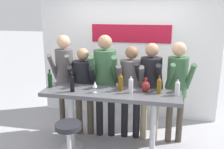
{
  "coord_description": "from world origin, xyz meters",
  "views": [
    {
      "loc": [
        0.78,
        -3.53,
        2.26
      ],
      "look_at": [
        0.0,
        0.09,
        1.28
      ],
      "focal_mm": 40.0,
      "sensor_mm": 36.0,
      "label": 1
    }
  ],
  "objects_px": {
    "person_left": "(84,83)",
    "bar_stool": "(69,141)",
    "person_center": "(131,83)",
    "wine_bottle_2": "(177,87)",
    "wine_bottle_0": "(121,82)",
    "wine_glass_1": "(72,79)",
    "wine_bottle_3": "(131,85)",
    "wine_bottle_5": "(72,83)",
    "decorative_vase": "(146,86)",
    "person_right": "(177,82)",
    "person_center_right": "(151,82)",
    "tasting_table": "(111,102)",
    "person_center_left": "(105,75)",
    "wine_bottle_4": "(50,79)",
    "wine_glass_0": "(95,85)",
    "person_far_left": "(65,72)",
    "wine_bottle_1": "(159,85)"
  },
  "relations": [
    {
      "from": "bar_stool",
      "to": "decorative_vase",
      "type": "height_order",
      "value": "decorative_vase"
    },
    {
      "from": "wine_bottle_2",
      "to": "bar_stool",
      "type": "bearing_deg",
      "value": -154.33
    },
    {
      "from": "wine_bottle_3",
      "to": "wine_bottle_0",
      "type": "bearing_deg",
      "value": 158.7
    },
    {
      "from": "person_center",
      "to": "person_right",
      "type": "bearing_deg",
      "value": -3.58
    },
    {
      "from": "wine_bottle_1",
      "to": "wine_bottle_2",
      "type": "xyz_separation_m",
      "value": [
        0.26,
        -0.02,
        -0.01
      ]
    },
    {
      "from": "person_center",
      "to": "person_center_right",
      "type": "height_order",
      "value": "person_center_right"
    },
    {
      "from": "tasting_table",
      "to": "person_left",
      "type": "xyz_separation_m",
      "value": [
        -0.6,
        0.5,
        0.13
      ]
    },
    {
      "from": "wine_bottle_3",
      "to": "person_left",
      "type": "bearing_deg",
      "value": 151.45
    },
    {
      "from": "person_center_right",
      "to": "wine_bottle_4",
      "type": "relative_size",
      "value": 5.86
    },
    {
      "from": "wine_glass_0",
      "to": "wine_bottle_3",
      "type": "bearing_deg",
      "value": 10.6
    },
    {
      "from": "wine_bottle_3",
      "to": "wine_bottle_5",
      "type": "relative_size",
      "value": 0.91
    },
    {
      "from": "wine_bottle_2",
      "to": "wine_glass_1",
      "type": "relative_size",
      "value": 1.47
    },
    {
      "from": "person_right",
      "to": "wine_glass_1",
      "type": "distance_m",
      "value": 1.73
    },
    {
      "from": "person_center_right",
      "to": "decorative_vase",
      "type": "bearing_deg",
      "value": -88.76
    },
    {
      "from": "person_far_left",
      "to": "wine_bottle_0",
      "type": "height_order",
      "value": "person_far_left"
    },
    {
      "from": "tasting_table",
      "to": "wine_bottle_1",
      "type": "height_order",
      "value": "wine_bottle_1"
    },
    {
      "from": "person_center_left",
      "to": "wine_bottle_0",
      "type": "xyz_separation_m",
      "value": [
        0.35,
        -0.45,
        0.03
      ]
    },
    {
      "from": "wine_bottle_4",
      "to": "wine_glass_1",
      "type": "relative_size",
      "value": 1.66
    },
    {
      "from": "person_far_left",
      "to": "person_center",
      "type": "relative_size",
      "value": 1.1
    },
    {
      "from": "wine_bottle_0",
      "to": "wine_bottle_3",
      "type": "distance_m",
      "value": 0.18
    },
    {
      "from": "wine_bottle_2",
      "to": "wine_glass_0",
      "type": "height_order",
      "value": "wine_bottle_2"
    },
    {
      "from": "wine_bottle_5",
      "to": "tasting_table",
      "type": "bearing_deg",
      "value": 11.75
    },
    {
      "from": "person_right",
      "to": "wine_bottle_2",
      "type": "height_order",
      "value": "person_right"
    },
    {
      "from": "wine_bottle_0",
      "to": "person_center",
      "type": "bearing_deg",
      "value": 78.6
    },
    {
      "from": "person_right",
      "to": "wine_bottle_3",
      "type": "xyz_separation_m",
      "value": [
        -0.69,
        -0.54,
        0.06
      ]
    },
    {
      "from": "person_center_left",
      "to": "wine_bottle_4",
      "type": "relative_size",
      "value": 6.25
    },
    {
      "from": "person_center_right",
      "to": "wine_glass_1",
      "type": "distance_m",
      "value": 1.31
    },
    {
      "from": "person_center_left",
      "to": "wine_glass_1",
      "type": "distance_m",
      "value": 0.6
    },
    {
      "from": "person_far_left",
      "to": "decorative_vase",
      "type": "relative_size",
      "value": 8.25
    },
    {
      "from": "wine_bottle_1",
      "to": "person_center_left",
      "type": "bearing_deg",
      "value": 154.11
    },
    {
      "from": "wine_bottle_1",
      "to": "person_center",
      "type": "bearing_deg",
      "value": 134.73
    },
    {
      "from": "person_center",
      "to": "wine_bottle_2",
      "type": "xyz_separation_m",
      "value": [
        0.75,
        -0.51,
        0.13
      ]
    },
    {
      "from": "person_right",
      "to": "wine_bottle_1",
      "type": "relative_size",
      "value": 6.14
    },
    {
      "from": "bar_stool",
      "to": "person_left",
      "type": "height_order",
      "value": "person_left"
    },
    {
      "from": "person_right",
      "to": "person_left",
      "type": "bearing_deg",
      "value": 169.99
    },
    {
      "from": "person_left",
      "to": "tasting_table",
      "type": "bearing_deg",
      "value": -48.24
    },
    {
      "from": "person_center",
      "to": "person_right",
      "type": "distance_m",
      "value": 0.77
    },
    {
      "from": "decorative_vase",
      "to": "wine_glass_1",
      "type": "bearing_deg",
      "value": 178.63
    },
    {
      "from": "person_center_left",
      "to": "person_right",
      "type": "height_order",
      "value": "person_center_left"
    },
    {
      "from": "person_center",
      "to": "person_center_right",
      "type": "distance_m",
      "value": 0.34
    },
    {
      "from": "wine_bottle_0",
      "to": "wine_glass_1",
      "type": "bearing_deg",
      "value": 175.46
    },
    {
      "from": "wine_bottle_0",
      "to": "wine_bottle_5",
      "type": "relative_size",
      "value": 0.99
    },
    {
      "from": "decorative_vase",
      "to": "person_far_left",
      "type": "bearing_deg",
      "value": 162.98
    },
    {
      "from": "person_left",
      "to": "wine_bottle_1",
      "type": "distance_m",
      "value": 1.4
    },
    {
      "from": "person_left",
      "to": "wine_glass_0",
      "type": "height_order",
      "value": "person_left"
    },
    {
      "from": "wine_bottle_2",
      "to": "wine_bottle_4",
      "type": "xyz_separation_m",
      "value": [
        -1.98,
        -0.04,
        0.01
      ]
    },
    {
      "from": "wine_glass_0",
      "to": "wine_bottle_5",
      "type": "bearing_deg",
      "value": -175.12
    },
    {
      "from": "person_far_left",
      "to": "wine_bottle_3",
      "type": "bearing_deg",
      "value": -28.62
    },
    {
      "from": "person_left",
      "to": "bar_stool",
      "type": "bearing_deg",
      "value": -90.77
    },
    {
      "from": "person_far_left",
      "to": "wine_bottle_5",
      "type": "distance_m",
      "value": 0.8
    }
  ]
}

